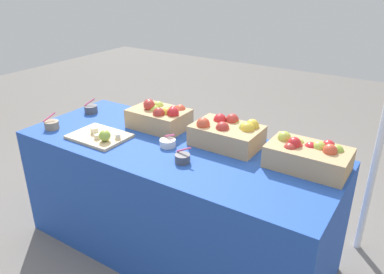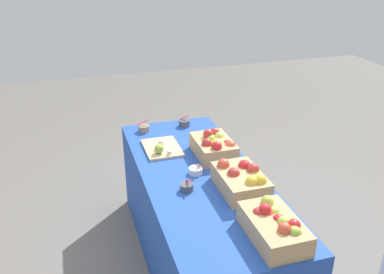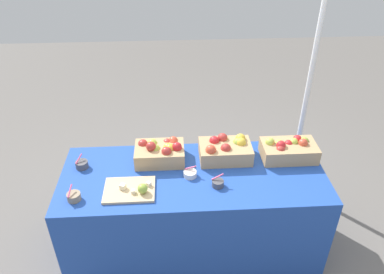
{
  "view_description": "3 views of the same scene",
  "coord_description": "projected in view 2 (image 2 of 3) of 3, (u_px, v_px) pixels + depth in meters",
  "views": [
    {
      "loc": [
        1.18,
        -1.61,
        1.69
      ],
      "look_at": [
        0.09,
        0.06,
        0.79
      ],
      "focal_mm": 35.63,
      "sensor_mm": 36.0,
      "label": 1
    },
    {
      "loc": [
        2.29,
        -0.77,
        2.13
      ],
      "look_at": [
        -0.03,
        -0.05,
        1.01
      ],
      "focal_mm": 39.29,
      "sensor_mm": 36.0,
      "label": 2
    },
    {
      "loc": [
        -0.14,
        -2.09,
        2.44
      ],
      "look_at": [
        -0.01,
        0.07,
        1.01
      ],
      "focal_mm": 35.07,
      "sensor_mm": 36.0,
      "label": 3
    }
  ],
  "objects": [
    {
      "name": "apple_crate_middle",
      "position": [
        242.0,
        180.0,
        2.57
      ],
      "size": [
        0.39,
        0.26,
        0.17
      ],
      "color": "tan",
      "rests_on": "table"
    },
    {
      "name": "apple_crate_right",
      "position": [
        215.0,
        146.0,
        2.99
      ],
      "size": [
        0.36,
        0.25,
        0.18
      ],
      "color": "tan",
      "rests_on": "table"
    },
    {
      "name": "sample_bowl_near",
      "position": [
        187.0,
        187.0,
        2.59
      ],
      "size": [
        0.09,
        0.08,
        0.09
      ],
      "color": "#4C4C51",
      "rests_on": "table"
    },
    {
      "name": "cutting_board_front",
      "position": [
        162.0,
        148.0,
        3.09
      ],
      "size": [
        0.34,
        0.26,
        0.09
      ],
      "color": "#D1B284",
      "rests_on": "table"
    },
    {
      "name": "sample_bowl_extra",
      "position": [
        144.0,
        128.0,
        3.39
      ],
      "size": [
        0.09,
        0.09,
        0.1
      ],
      "color": "gray",
      "rests_on": "table"
    },
    {
      "name": "sample_bowl_far",
      "position": [
        184.0,
        123.0,
        3.49
      ],
      "size": [
        0.09,
        0.09,
        0.1
      ],
      "color": "#4C4C51",
      "rests_on": "table"
    },
    {
      "name": "sample_bowl_mid",
      "position": [
        196.0,
        170.0,
        2.78
      ],
      "size": [
        0.09,
        0.09,
        0.08
      ],
      "color": "silver",
      "rests_on": "table"
    },
    {
      "name": "apple_crate_left",
      "position": [
        275.0,
        226.0,
        2.15
      ],
      "size": [
        0.41,
        0.24,
        0.16
      ],
      "color": "tan",
      "rests_on": "table"
    },
    {
      "name": "table",
      "position": [
        200.0,
        221.0,
        2.93
      ],
      "size": [
        1.9,
        0.76,
        0.74
      ],
      "primitive_type": "cube",
      "color": "#234CAD",
      "rests_on": "ground_plane"
    },
    {
      "name": "ground_plane",
      "position": [
        200.0,
        262.0,
        3.08
      ],
      "size": [
        10.0,
        10.0,
        0.0
      ],
      "primitive_type": "plane",
      "color": "slate"
    }
  ]
}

